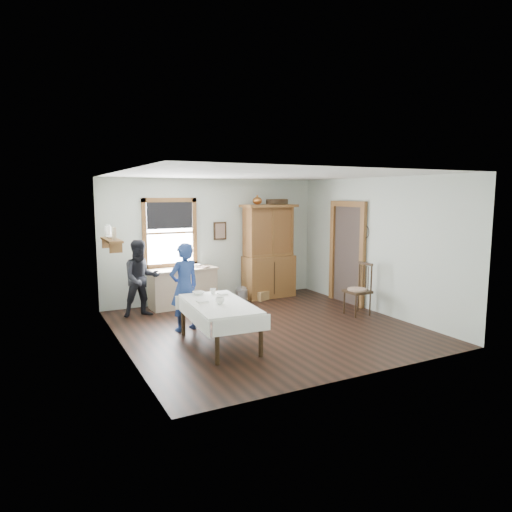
% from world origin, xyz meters
% --- Properties ---
extents(room, '(5.01, 5.01, 2.70)m').
position_xyz_m(room, '(0.00, 0.00, 1.35)').
color(room, black).
rests_on(room, ground).
extents(window, '(1.18, 0.07, 1.48)m').
position_xyz_m(window, '(-1.00, 2.46, 1.64)').
color(window, white).
rests_on(window, room).
extents(doorway, '(0.09, 1.14, 2.22)m').
position_xyz_m(doorway, '(2.46, 0.85, 1.16)').
color(doorway, '#3F322D').
rests_on(doorway, room).
extents(wall_shelf, '(0.24, 1.00, 0.44)m').
position_xyz_m(wall_shelf, '(-2.37, 1.54, 1.57)').
color(wall_shelf, brown).
rests_on(wall_shelf, room).
extents(framed_picture, '(0.30, 0.04, 0.40)m').
position_xyz_m(framed_picture, '(0.15, 2.46, 1.55)').
color(framed_picture, '#352212').
rests_on(framed_picture, room).
extents(rug_beater, '(0.01, 0.27, 0.27)m').
position_xyz_m(rug_beater, '(2.45, 0.30, 1.72)').
color(rug_beater, black).
rests_on(rug_beater, room).
extents(work_counter, '(1.46, 0.63, 0.82)m').
position_xyz_m(work_counter, '(-0.84, 2.15, 0.41)').
color(work_counter, tan).
rests_on(work_counter, room).
extents(china_hutch, '(1.27, 0.64, 2.13)m').
position_xyz_m(china_hutch, '(1.23, 2.15, 1.07)').
color(china_hutch, brown).
rests_on(china_hutch, room).
extents(dining_table, '(1.02, 1.78, 0.69)m').
position_xyz_m(dining_table, '(-1.12, -0.51, 0.34)').
color(dining_table, white).
rests_on(dining_table, room).
extents(spindle_chair, '(0.48, 0.48, 1.04)m').
position_xyz_m(spindle_chair, '(2.01, -0.05, 0.52)').
color(spindle_chair, '#352212').
rests_on(spindle_chair, room).
extents(pail, '(0.34, 0.34, 0.29)m').
position_xyz_m(pail, '(0.41, 1.90, 0.14)').
color(pail, '#A3A4AB').
rests_on(pail, room).
extents(wicker_basket, '(0.40, 0.34, 0.20)m').
position_xyz_m(wicker_basket, '(0.93, 1.94, 0.10)').
color(wicker_basket, '#AC854E').
rests_on(wicker_basket, room).
extents(woman_blue, '(0.59, 0.45, 1.43)m').
position_xyz_m(woman_blue, '(-1.35, 0.52, 0.71)').
color(woman_blue, navy).
rests_on(woman_blue, room).
extents(figure_dark, '(0.69, 0.55, 1.39)m').
position_xyz_m(figure_dark, '(-1.80, 1.77, 0.69)').
color(figure_dark, black).
rests_on(figure_dark, room).
extents(table_cup_a, '(0.17, 0.17, 0.11)m').
position_xyz_m(table_cup_a, '(-1.14, -0.59, 0.74)').
color(table_cup_a, white).
rests_on(table_cup_a, dining_table).
extents(table_cup_b, '(0.12, 0.12, 0.09)m').
position_xyz_m(table_cup_b, '(-0.98, 0.10, 0.74)').
color(table_cup_b, white).
rests_on(table_cup_b, dining_table).
extents(table_bowl, '(0.24, 0.24, 0.06)m').
position_xyz_m(table_bowl, '(-1.21, 0.19, 0.72)').
color(table_bowl, white).
rests_on(table_bowl, dining_table).
extents(counter_book, '(0.23, 0.26, 0.02)m').
position_xyz_m(counter_book, '(-0.50, 2.05, 0.83)').
color(counter_book, '#7C6252').
rests_on(counter_book, work_counter).
extents(counter_bowl, '(0.20, 0.20, 0.06)m').
position_xyz_m(counter_bowl, '(-0.52, 2.20, 0.85)').
color(counter_bowl, white).
rests_on(counter_bowl, work_counter).
extents(shelf_bowl, '(0.22, 0.22, 0.05)m').
position_xyz_m(shelf_bowl, '(-2.37, 1.55, 1.60)').
color(shelf_bowl, white).
rests_on(shelf_bowl, wall_shelf).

